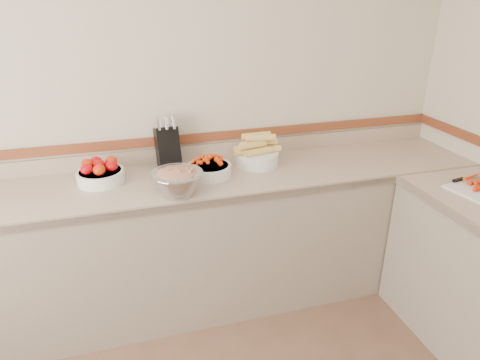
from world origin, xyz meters
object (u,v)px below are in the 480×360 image
object	(u,v)px
knife_block	(168,147)
rhubarb_bowl	(177,181)
cherry_tomato_bowl	(209,168)
corn_bowl	(257,154)
tomato_bowl	(100,173)

from	to	relation	value
knife_block	rhubarb_bowl	world-z (taller)	knife_block
cherry_tomato_bowl	corn_bowl	distance (m)	0.35
knife_block	tomato_bowl	xyz separation A→B (m)	(-0.42, -0.13, -0.08)
rhubarb_bowl	corn_bowl	bearing A→B (deg)	28.76
knife_block	cherry_tomato_bowl	distance (m)	0.32
cherry_tomato_bowl	rhubarb_bowl	xyz separation A→B (m)	(-0.23, -0.22, 0.04)
tomato_bowl	cherry_tomato_bowl	distance (m)	0.65
knife_block	corn_bowl	distance (m)	0.57
knife_block	rhubarb_bowl	size ratio (longest dim) A/B	1.17
cherry_tomato_bowl	corn_bowl	world-z (taller)	corn_bowl
knife_block	cherry_tomato_bowl	bearing A→B (deg)	-43.56
corn_bowl	rhubarb_bowl	distance (m)	0.64
knife_block	corn_bowl	bearing A→B (deg)	-12.14
cherry_tomato_bowl	tomato_bowl	bearing A→B (deg)	172.60
knife_block	cherry_tomato_bowl	world-z (taller)	knife_block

